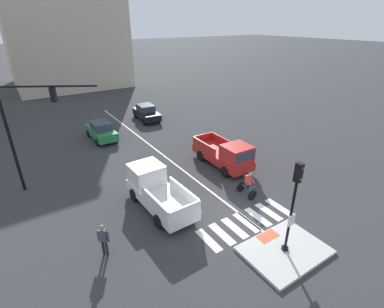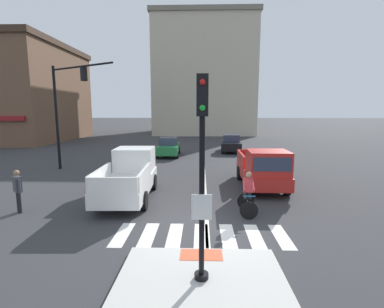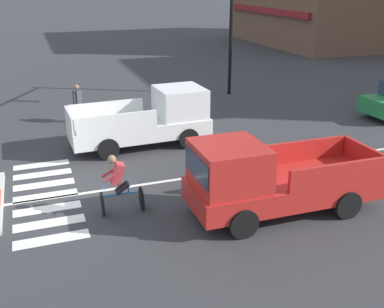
{
  "view_description": "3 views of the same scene",
  "coord_description": "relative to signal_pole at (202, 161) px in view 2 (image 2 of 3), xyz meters",
  "views": [
    {
      "loc": [
        -9.09,
        -9.23,
        9.75
      ],
      "look_at": [
        0.15,
        4.91,
        1.79
      ],
      "focal_mm": 26.76,
      "sensor_mm": 36.0,
      "label": 1
    },
    {
      "loc": [
        -0.03,
        -9.02,
        3.87
      ],
      "look_at": [
        -0.44,
        4.26,
        1.84
      ],
      "focal_mm": 26.52,
      "sensor_mm": 36.0,
      "label": 2
    },
    {
      "loc": [
        12.65,
        -0.66,
        5.95
      ],
      "look_at": [
        1.24,
        3.46,
        1.23
      ],
      "focal_mm": 42.82,
      "sensor_mm": 36.0,
      "label": 3
    }
  ],
  "objects": [
    {
      "name": "cyclist",
      "position": [
        1.73,
        4.39,
        -1.96
      ],
      "size": [
        0.71,
        1.12,
        1.68
      ],
      "color": "black",
      "rests_on": "ground"
    },
    {
      "name": "crosswalk_stripe_d",
      "position": [
        0.0,
        2.54,
        -2.83
      ],
      "size": [
        0.44,
        1.8,
        0.01
      ],
      "primitive_type": "cube",
      "color": "silver",
      "rests_on": "ground"
    },
    {
      "name": "traffic_island",
      "position": [
        0.0,
        0.01,
        -2.76
      ],
      "size": [
        3.81,
        2.79,
        0.15
      ],
      "primitive_type": "cube",
      "color": "beige",
      "rests_on": "ground"
    },
    {
      "name": "pedestrian_at_curb_left",
      "position": [
        -6.98,
        4.36,
        -1.85
      ],
      "size": [
        0.44,
        0.4,
        1.67
      ],
      "color": "black",
      "rests_on": "ground"
    },
    {
      "name": "signal_pole",
      "position": [
        0.0,
        0.0,
        0.0
      ],
      "size": [
        0.44,
        0.38,
        4.45
      ],
      "color": "black",
      "rests_on": "traffic_island"
    },
    {
      "name": "traffic_light_mast",
      "position": [
        -8.61,
        12.1,
        1.6
      ],
      "size": [
        4.8,
        2.83,
        6.72
      ],
      "color": "black",
      "rests_on": "ground"
    },
    {
      "name": "crosswalk_stripe_e",
      "position": [
        0.83,
        2.54,
        -2.83
      ],
      "size": [
        0.44,
        1.8,
        0.01
      ],
      "primitive_type": "cube",
      "color": "silver",
      "rests_on": "ground"
    },
    {
      "name": "crosswalk_stripe_g",
      "position": [
        2.5,
        2.54,
        -2.83
      ],
      "size": [
        0.44,
        1.8,
        0.01
      ],
      "primitive_type": "cube",
      "color": "silver",
      "rests_on": "ground"
    },
    {
      "name": "crosswalk_stripe_b",
      "position": [
        -1.66,
        2.54,
        -2.83
      ],
      "size": [
        0.44,
        1.8,
        0.01
      ],
      "primitive_type": "cube",
      "color": "silver",
      "rests_on": "ground"
    },
    {
      "name": "pickup_truck_white_westbound_near",
      "position": [
        -3.23,
        6.63,
        -1.86
      ],
      "size": [
        2.19,
        5.16,
        2.08
      ],
      "color": "white",
      "rests_on": "ground"
    },
    {
      "name": "lane_centre_line",
      "position": [
        0.2,
        13.16,
        -2.83
      ],
      "size": [
        0.14,
        28.0,
        0.01
      ],
      "primitive_type": "cube",
      "color": "silver",
      "rests_on": "ground"
    },
    {
      "name": "crosswalk_stripe_a",
      "position": [
        -2.5,
        2.54,
        -2.83
      ],
      "size": [
        0.44,
        1.8,
        0.01
      ],
      "primitive_type": "cube",
      "color": "silver",
      "rests_on": "ground"
    },
    {
      "name": "tactile_pad_front",
      "position": [
        0.0,
        1.05,
        -2.68
      ],
      "size": [
        1.1,
        0.6,
        0.01
      ],
      "primitive_type": "cube",
      "color": "#DB5B38",
      "rests_on": "traffic_island"
    },
    {
      "name": "car_black_eastbound_distant",
      "position": [
        2.86,
        21.08,
        -2.02
      ],
      "size": [
        2.03,
        4.19,
        1.64
      ],
      "color": "black",
      "rests_on": "ground"
    },
    {
      "name": "pickup_truck_red_eastbound_mid",
      "position": [
        3.06,
        8.06,
        -1.86
      ],
      "size": [
        2.12,
        5.13,
        2.08
      ],
      "color": "red",
      "rests_on": "ground"
    },
    {
      "name": "ground_plane",
      "position": [
        0.0,
        3.16,
        -2.83
      ],
      "size": [
        300.0,
        300.0,
        0.0
      ],
      "primitive_type": "plane",
      "color": "#333335"
    },
    {
      "name": "car_green_westbound_distant",
      "position": [
        -2.8,
        18.3,
        -2.02
      ],
      "size": [
        1.93,
        4.14,
        1.64
      ],
      "color": "#237A3D",
      "rests_on": "ground"
    },
    {
      "name": "building_corner_right",
      "position": [
        -25.32,
        31.37,
        3.35
      ],
      "size": [
        16.1,
        16.69,
        12.33
      ],
      "color": "brown",
      "rests_on": "ground"
    },
    {
      "name": "crosswalk_stripe_c",
      "position": [
        -0.83,
        2.54,
        -2.83
      ],
      "size": [
        0.44,
        1.8,
        0.01
      ],
      "primitive_type": "cube",
      "color": "silver",
      "rests_on": "ground"
    },
    {
      "name": "building_corner_left",
      "position": [
        0.46,
        45.39,
        6.61
      ],
      "size": [
        16.57,
        16.39,
        18.85
      ],
      "color": "beige",
      "rests_on": "ground"
    },
    {
      "name": "crosswalk_stripe_f",
      "position": [
        1.66,
        2.54,
        -2.83
      ],
      "size": [
        0.44,
        1.8,
        0.01
      ],
      "primitive_type": "cube",
      "color": "silver",
      "rests_on": "ground"
    }
  ]
}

